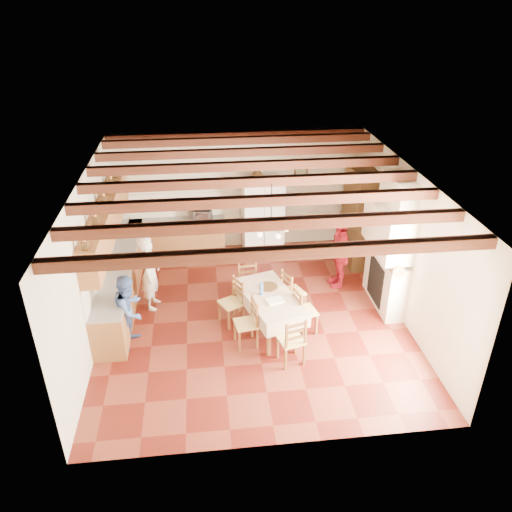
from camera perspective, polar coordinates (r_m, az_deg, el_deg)
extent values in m
cube|color=#51140D|center=(10.27, -0.37, -7.02)|extent=(6.00, 6.50, 0.02)
cube|color=white|center=(8.87, -0.43, 9.09)|extent=(6.00, 6.50, 0.02)
cube|color=beige|center=(12.44, -2.04, 7.46)|extent=(6.00, 0.02, 3.00)
cube|color=beige|center=(6.79, 2.66, -12.49)|extent=(6.00, 0.02, 3.00)
cube|color=beige|center=(9.67, -18.42, -0.54)|extent=(0.02, 6.50, 3.00)
cube|color=beige|center=(10.21, 16.66, 1.33)|extent=(0.02, 6.50, 3.00)
cube|color=brown|center=(11.02, -15.10, -2.70)|extent=(0.60, 4.30, 0.86)
cube|color=brown|center=(12.56, -8.90, 2.02)|extent=(2.30, 0.60, 0.86)
cube|color=slate|center=(10.80, -15.39, -0.65)|extent=(0.62, 4.30, 0.04)
cube|color=slate|center=(12.37, -9.05, 3.88)|extent=(2.34, 0.62, 0.04)
cube|color=white|center=(10.71, -17.11, 0.76)|extent=(0.03, 4.30, 0.60)
cube|color=white|center=(12.51, -9.13, 5.76)|extent=(2.30, 0.03, 0.60)
cube|color=brown|center=(10.41, -16.75, 3.98)|extent=(0.35, 4.20, 0.70)
cube|color=#322114|center=(12.50, 5.14, 9.18)|extent=(0.34, 0.03, 0.42)
cube|color=white|center=(12.26, 0.76, 4.42)|extent=(0.97, 0.80, 1.92)
cube|color=beige|center=(9.58, 1.60, -4.63)|extent=(1.30, 1.88, 0.05)
cube|color=brown|center=(9.11, 1.47, -9.46)|extent=(0.09, 0.09, 0.70)
cube|color=brown|center=(9.36, 5.46, -8.42)|extent=(0.09, 0.09, 0.70)
cube|color=brown|center=(10.26, -1.95, -4.63)|extent=(0.09, 0.09, 0.70)
cube|color=brown|center=(10.48, 1.67, -3.83)|extent=(0.09, 0.09, 0.70)
torus|color=black|center=(8.84, 1.74, 3.69)|extent=(0.47, 0.47, 0.03)
imported|color=silver|center=(10.39, -12.00, -1.84)|extent=(0.48, 0.65, 1.63)
imported|color=#3D5998|center=(9.48, -14.24, -6.02)|extent=(0.76, 0.85, 1.44)
imported|color=maroon|center=(11.09, 9.51, 0.37)|extent=(0.42, 0.95, 1.61)
imported|color=silver|center=(12.29, -6.31, 4.74)|extent=(0.58, 0.44, 0.29)
imported|color=#362511|center=(11.83, 0.13, 9.35)|extent=(0.35, 0.35, 0.32)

